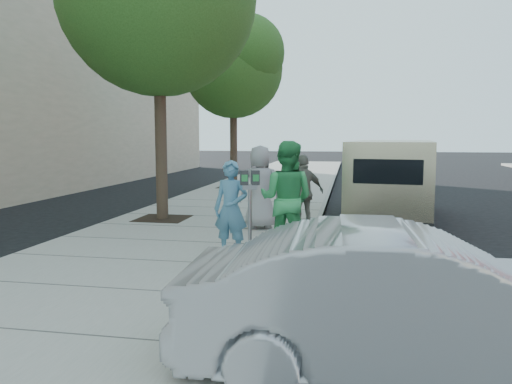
% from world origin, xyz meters
% --- Properties ---
extents(ground, '(120.00, 120.00, 0.00)m').
position_xyz_m(ground, '(0.00, 0.00, 0.00)').
color(ground, black).
rests_on(ground, ground).
extents(sidewalk, '(5.00, 60.00, 0.15)m').
position_xyz_m(sidewalk, '(-1.00, 0.00, 0.07)').
color(sidewalk, gray).
rests_on(sidewalk, ground).
extents(curb_face, '(0.12, 60.00, 0.16)m').
position_xyz_m(curb_face, '(1.44, 0.00, 0.07)').
color(curb_face, gray).
rests_on(curb_face, ground).
extents(tree_far, '(3.92, 3.80, 6.49)m').
position_xyz_m(tree_far, '(-2.25, 10.00, 4.88)').
color(tree_far, black).
rests_on(tree_far, sidewalk).
extents(parking_meter, '(0.32, 0.19, 1.47)m').
position_xyz_m(parking_meter, '(0.62, -1.34, 1.21)').
color(parking_meter, gray).
rests_on(parking_meter, sidewalk).
extents(van, '(2.45, 5.64, 2.03)m').
position_xyz_m(van, '(3.24, 4.04, 1.07)').
color(van, '#C4B38D').
rests_on(van, ground).
extents(sedan, '(4.19, 1.61, 1.36)m').
position_xyz_m(sedan, '(2.71, -4.53, 0.68)').
color(sedan, '#ACADB3').
rests_on(sedan, ground).
extents(person_officer, '(0.63, 0.46, 1.61)m').
position_xyz_m(person_officer, '(0.24, -1.02, 0.95)').
color(person_officer, teal).
rests_on(person_officer, sidewalk).
extents(person_green_shirt, '(1.05, 0.88, 1.93)m').
position_xyz_m(person_green_shirt, '(1.14, -0.82, 1.11)').
color(person_green_shirt, green).
rests_on(person_green_shirt, sidewalk).
extents(person_gray_shirt, '(1.02, 0.83, 1.80)m').
position_xyz_m(person_gray_shirt, '(0.26, 1.58, 1.05)').
color(person_gray_shirt, gray).
rests_on(person_gray_shirt, sidewalk).
extents(person_striped_polo, '(1.01, 0.85, 1.61)m').
position_xyz_m(person_striped_polo, '(1.20, 1.56, 0.96)').
color(person_striped_polo, slate).
rests_on(person_striped_polo, sidewalk).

